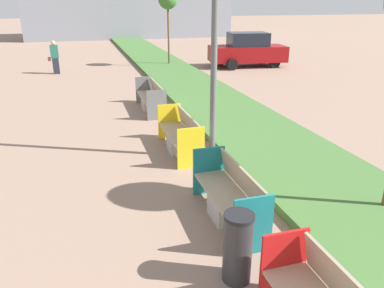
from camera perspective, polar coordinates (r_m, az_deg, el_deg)
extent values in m
cube|color=#426B33|center=(11.85, 6.27, 4.19)|extent=(2.80, 120.00, 0.18)
cube|color=red|center=(4.95, 13.74, -17.39)|extent=(0.62, 0.04, 0.94)
cube|color=#ADA8A0|center=(6.46, 5.37, -9.70)|extent=(0.52, 0.60, 0.42)
cube|color=tan|center=(6.35, 5.44, -7.91)|extent=(0.58, 1.92, 0.05)
cube|color=tan|center=(6.32, 7.81, -5.46)|extent=(0.14, 1.84, 0.48)
cube|color=#197A7F|center=(5.57, 9.25, -12.24)|extent=(0.62, 0.04, 0.94)
cube|color=#197A7F|center=(7.15, 2.56, -4.06)|extent=(0.62, 0.04, 0.94)
cube|color=#ADA8A0|center=(9.21, -1.95, 0.08)|extent=(0.52, 0.60, 0.42)
cube|color=tan|center=(9.13, -1.97, 1.43)|extent=(0.58, 2.00, 0.05)
cube|color=tan|center=(9.12, -0.34, 3.15)|extent=(0.14, 1.92, 0.48)
cube|color=yellow|center=(8.20, -0.17, -0.65)|extent=(0.62, 0.04, 0.94)
cube|color=yellow|center=(10.06, -3.45, 3.47)|extent=(0.62, 0.04, 0.94)
cube|color=#ADA8A0|center=(12.82, -6.37, 6.02)|extent=(0.52, 0.60, 0.42)
cube|color=tan|center=(12.76, -6.41, 7.02)|extent=(0.58, 2.23, 0.05)
cube|color=tan|center=(12.75, -5.25, 8.26)|extent=(0.14, 2.14, 0.48)
cube|color=slate|center=(11.67, -5.39, 5.90)|extent=(0.62, 0.04, 0.94)
cube|color=slate|center=(13.84, -7.28, 8.23)|extent=(0.62, 0.04, 0.94)
cylinder|color=#2D2D30|center=(5.09, 6.96, -15.63)|extent=(0.38, 0.38, 0.94)
cylinder|color=black|center=(4.81, 7.22, -10.87)|extent=(0.40, 0.40, 0.05)
cylinder|color=#56595B|center=(8.24, 3.52, 19.90)|extent=(0.14, 0.14, 6.68)
cylinder|color=brown|center=(21.47, -3.59, 16.02)|extent=(0.10, 0.10, 3.27)
cube|color=#232633|center=(20.54, -20.00, 11.11)|extent=(0.30, 0.22, 0.79)
cube|color=#236051|center=(20.45, -20.26, 13.07)|extent=(0.38, 0.24, 0.64)
sphere|color=tan|center=(20.40, -20.41, 14.25)|extent=(0.22, 0.22, 0.22)
cube|color=maroon|center=(20.51, -20.92, 11.99)|extent=(0.12, 0.20, 0.18)
cube|color=maroon|center=(21.73, 8.41, 13.48)|extent=(4.41, 2.35, 0.84)
cube|color=black|center=(21.65, 8.53, 15.52)|extent=(2.30, 1.84, 0.72)
cylinder|color=black|center=(21.56, 12.48, 12.03)|extent=(0.60, 0.20, 0.60)
cylinder|color=black|center=(23.14, 10.33, 12.76)|extent=(0.60, 0.20, 0.60)
cylinder|color=black|center=(20.48, 6.13, 11.93)|extent=(0.60, 0.20, 0.60)
cylinder|color=black|center=(22.13, 4.33, 12.67)|extent=(0.60, 0.20, 0.60)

